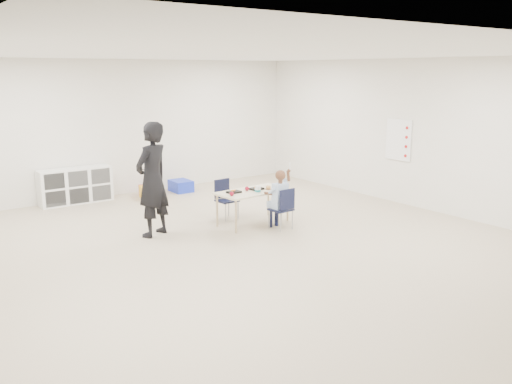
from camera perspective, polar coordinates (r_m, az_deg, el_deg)
room at (r=7.79m, az=-0.63°, el=4.03°), size 9.00×9.02×2.80m
table at (r=9.25m, az=-0.31°, el=-1.58°), size 1.31×0.72×0.58m
chair_near at (r=8.94m, az=2.64°, el=-1.74°), size 0.36×0.34×0.70m
chair_far at (r=9.55m, az=-3.06°, el=-0.80°), size 0.36×0.34×0.70m
child at (r=8.89m, az=2.65°, el=-0.49°), size 0.50×0.50×1.10m
lunch_tray_near at (r=9.26m, az=0.06°, el=0.35°), size 0.23×0.18×0.03m
lunch_tray_far at (r=9.02m, az=-2.34°, el=0.01°), size 0.23×0.18×0.03m
milk_carton at (r=9.05m, az=0.19°, el=0.29°), size 0.07×0.07×0.10m
bread_roll at (r=9.28m, az=1.30°, el=0.50°), size 0.09×0.09×0.07m
apple_near at (r=9.17m, az=-0.96°, el=0.36°), size 0.07×0.07×0.07m
apple_far at (r=8.79m, az=-2.57°, el=-0.18°), size 0.07×0.07×0.07m
cubby_shelf at (r=11.27m, az=-18.47°, el=0.65°), size 1.40×0.40×0.70m
rules_poster at (r=10.96m, az=14.77°, el=5.34°), size 0.02×0.60×0.80m
adult at (r=8.61m, az=-10.86°, el=1.29°), size 0.78×0.67×1.81m
bin_red at (r=11.54m, az=-11.23°, el=0.10°), size 0.44×0.51×0.21m
bin_yellow at (r=11.32m, az=-10.99°, el=-0.06°), size 0.47×0.56×0.24m
bin_blue at (r=11.86m, az=-7.91°, el=0.64°), size 0.40×0.51×0.25m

